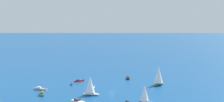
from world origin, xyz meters
name	(u,v)px	position (x,y,z in m)	size (l,w,h in m)	color
ground_plane	(112,91)	(0.00, 0.00, 0.00)	(2000.00, 2000.00, 0.00)	navy
motorboat_far_port	(128,78)	(36.00, -13.97, 0.64)	(8.31, 2.78, 2.37)	black
motorboat_far_stbd	(72,84)	(19.01, 25.71, 0.39)	(4.99, 1.30, 1.45)	#23478C
motorboat_inshore	(80,102)	(-26.26, 18.11, 0.82)	(9.38, 9.28, 3.04)	white
motorboat_offshore	(79,81)	(28.90, 21.04, 0.54)	(4.81, 6.97, 2.01)	#B21E1E
motorboat_trailing	(41,89)	(5.27, 43.27, 0.65)	(5.21, 8.48, 2.41)	#9E9993
sailboat_ahead	(158,76)	(13.35, -31.41, 6.35)	(9.91, 9.61, 13.92)	#33704C
sailboat_mid_cluster	(90,85)	(-9.34, 13.06, 5.77)	(6.51, 10.17, 12.65)	white
sailboat_outer_ring_a	(144,94)	(-27.44, -14.99, 4.90)	(4.80, 8.42, 10.73)	#23478C
motorboat_outer_ring_b	(42,94)	(-6.52, 40.91, 0.62)	(8.19, 3.42, 2.31)	#33704C
motorboat_outer_ring_c	(93,87)	(8.05, 11.59, 0.56)	(7.26, 2.21, 2.08)	white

